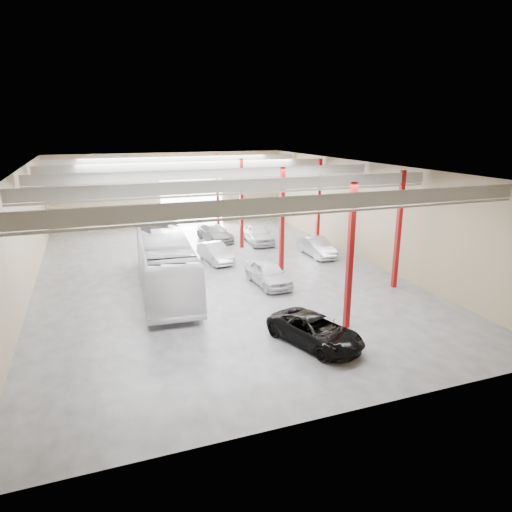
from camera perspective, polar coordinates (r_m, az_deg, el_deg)
depot_shell at (r=29.38m, az=-5.27°, el=7.24°), size 22.12×32.12×7.06m
coach_bus at (r=27.42m, az=-11.33°, el=-0.71°), size 3.69×12.24×3.36m
black_sedan at (r=20.68m, az=7.42°, el=-9.22°), size 3.58×5.12×1.30m
car_row_a at (r=27.86m, az=1.53°, el=-2.17°), size 1.91×4.36×1.46m
car_row_b at (r=32.73m, az=-5.13°, el=0.43°), size 1.88×4.20×1.34m
car_row_c at (r=38.85m, az=-5.19°, el=2.91°), size 2.67×4.85×1.33m
car_right_near at (r=34.37m, az=7.61°, el=1.13°), size 1.50×4.17×1.37m
car_right_far at (r=37.85m, az=0.25°, el=2.83°), size 2.24×4.80×1.59m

